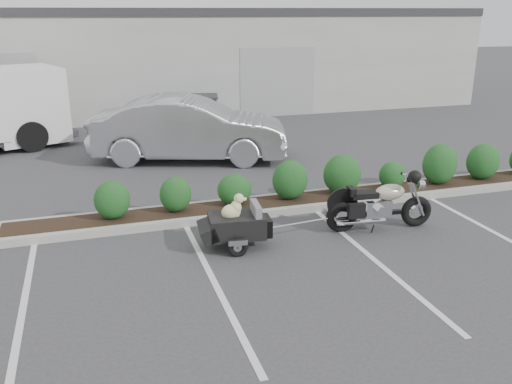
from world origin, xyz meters
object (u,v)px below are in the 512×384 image
object	(u,v)px
pet_trailer	(236,225)
sedan	(190,129)
motorcycle	(380,205)
dumpster	(193,112)

from	to	relation	value
pet_trailer	sedan	world-z (taller)	sedan
pet_trailer	sedan	xyz separation A→B (m)	(0.37, 5.99, 0.44)
pet_trailer	motorcycle	bearing A→B (deg)	6.04
sedan	dumpster	bearing A→B (deg)	5.76
dumpster	pet_trailer	bearing A→B (deg)	-85.71
pet_trailer	sedan	size ratio (longest dim) A/B	0.32
motorcycle	pet_trailer	world-z (taller)	motorcycle
motorcycle	sedan	world-z (taller)	sedan
motorcycle	sedan	xyz separation A→B (m)	(-2.41, 6.01, 0.38)
sedan	dumpster	xyz separation A→B (m)	(0.90, 4.15, -0.29)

